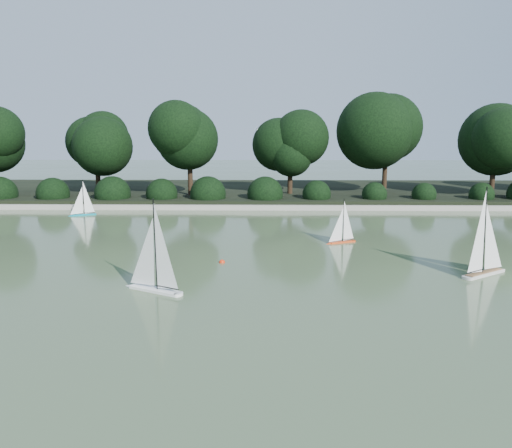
% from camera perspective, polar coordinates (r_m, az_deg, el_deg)
% --- Properties ---
extents(ground, '(80.00, 80.00, 0.00)m').
position_cam_1_polar(ground, '(9.34, 1.22, -7.04)').
color(ground, '#405331').
rests_on(ground, ground).
extents(pond_coping, '(40.00, 0.35, 0.18)m').
position_cam_1_polar(pond_coping, '(18.11, 1.10, 1.92)').
color(pond_coping, gray).
rests_on(pond_coping, ground).
extents(far_bank, '(40.00, 8.00, 0.30)m').
position_cam_1_polar(far_bank, '(22.06, 1.08, 3.65)').
color(far_bank, black).
rests_on(far_bank, ground).
extents(tree_line, '(26.31, 3.93, 4.39)m').
position_cam_1_polar(tree_line, '(20.37, 4.63, 10.06)').
color(tree_line, black).
rests_on(tree_line, ground).
extents(shrub_hedge, '(29.10, 1.10, 1.10)m').
position_cam_1_polar(shrub_hedge, '(18.95, 1.10, 3.41)').
color(shrub_hedge, black).
rests_on(shrub_hedge, ground).
extents(sailboat_white_a, '(1.23, 0.77, 1.79)m').
position_cam_1_polar(sailboat_white_a, '(9.17, -11.99, -5.77)').
color(sailboat_white_a, white).
rests_on(sailboat_white_a, ground).
extents(sailboat_white_b, '(1.23, 0.91, 1.88)m').
position_cam_1_polar(sailboat_white_b, '(11.00, 25.00, -3.76)').
color(sailboat_white_b, beige).
rests_on(sailboat_white_b, ground).
extents(sailboat_orange, '(0.85, 0.47, 1.21)m').
position_cam_1_polar(sailboat_orange, '(12.92, 9.56, -1.33)').
color(sailboat_orange, '#DB4618').
rests_on(sailboat_orange, ground).
extents(sailboat_teal, '(0.90, 0.53, 1.28)m').
position_cam_1_polar(sailboat_teal, '(17.89, -19.38, 1.57)').
color(sailboat_teal, '#05879C').
rests_on(sailboat_teal, ground).
extents(race_buoy, '(0.13, 0.13, 0.13)m').
position_cam_1_polar(race_buoy, '(10.93, -3.91, -4.42)').
color(race_buoy, red).
rests_on(race_buoy, ground).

